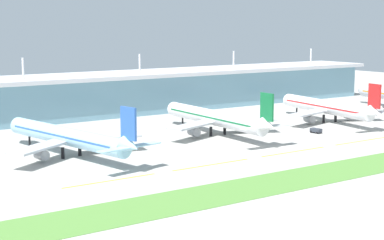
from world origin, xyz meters
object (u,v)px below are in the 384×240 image
at_px(airliner_center, 216,118).
at_px(airliner_far_middle, 328,107).
at_px(airliner_near_middle, 68,137).
at_px(pushback_tug, 316,130).

xyz_separation_m(airliner_center, airliner_far_middle, (58.48, -2.43, -0.01)).
bearing_deg(airliner_center, airliner_near_middle, -175.51).
bearing_deg(airliner_far_middle, airliner_near_middle, -178.83).
bearing_deg(airliner_far_middle, airliner_center, 177.62).
bearing_deg(pushback_tug, airliner_center, 150.95).
height_order(airliner_near_middle, airliner_far_middle, same).
distance_m(airliner_near_middle, airliner_far_middle, 120.80).
xyz_separation_m(airliner_near_middle, airliner_center, (62.29, 4.90, -0.00)).
bearing_deg(airliner_center, airliner_far_middle, -2.38).
height_order(airliner_near_middle, pushback_tug, airliner_near_middle).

